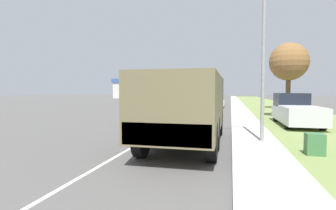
{
  "coord_description": "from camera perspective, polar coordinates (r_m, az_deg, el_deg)",
  "views": [
    {
      "loc": [
        3.54,
        1.6,
        2.1
      ],
      "look_at": [
        0.77,
        13.14,
        1.45
      ],
      "focal_mm": 28.0,
      "sensor_mm": 36.0,
      "label": 1
    }
  ],
  "objects": [
    {
      "name": "building_distant",
      "position": [
        76.3,
        -4.56,
        3.59
      ],
      "size": [
        16.36,
        12.88,
        5.38
      ],
      "color": "beige",
      "rests_on": "ground"
    },
    {
      "name": "tree_far_right",
      "position": [
        32.75,
        24.61,
        9.02
      ],
      "size": [
        3.68,
        3.68,
        7.47
      ],
      "color": "brown",
      "rests_on": "grass_strip_right"
    },
    {
      "name": "utility_box",
      "position": [
        9.78,
        29.31,
        -7.46
      ],
      "size": [
        0.55,
        0.45,
        0.7
      ],
      "color": "#3D7042",
      "rests_on": "grass_strip_right"
    },
    {
      "name": "ground_plane",
      "position": [
        38.62,
        8.21,
        -0.02
      ],
      "size": [
        180.0,
        180.0,
        0.0
      ],
      "primitive_type": "plane",
      "color": "#565451"
    },
    {
      "name": "lane_centre_stripe",
      "position": [
        38.62,
        8.21,
        -0.02
      ],
      "size": [
        0.12,
        120.0,
        0.0
      ],
      "color": "silver",
      "rests_on": "ground"
    },
    {
      "name": "car_nearest_ahead",
      "position": [
        21.17,
        -1.53,
        -0.85
      ],
      "size": [
        1.84,
        4.74,
        1.38
      ],
      "color": "black",
      "rests_on": "ground"
    },
    {
      "name": "lamp_post",
      "position": [
        11.08,
        19.03,
        14.38
      ],
      "size": [
        1.69,
        0.24,
        7.01
      ],
      "color": "gray",
      "rests_on": "sidewalk_right"
    },
    {
      "name": "grass_strip_right",
      "position": [
        38.83,
        21.41,
        -0.17
      ],
      "size": [
        7.0,
        120.0,
        0.02
      ],
      "color": "olive",
      "rests_on": "ground"
    },
    {
      "name": "military_truck",
      "position": [
        10.22,
        4.34,
        0.18
      ],
      "size": [
        2.5,
        7.32,
        2.7
      ],
      "color": "#474C38",
      "rests_on": "ground"
    },
    {
      "name": "tree_mid_right",
      "position": [
        22.53,
        24.82,
        8.45
      ],
      "size": [
        2.92,
        2.92,
        5.78
      ],
      "color": "brown",
      "rests_on": "grass_strip_right"
    },
    {
      "name": "pickup_truck",
      "position": [
        17.89,
        25.95,
        -1.03
      ],
      "size": [
        1.99,
        5.69,
        1.92
      ],
      "color": "silver",
      "rests_on": "grass_strip_right"
    },
    {
      "name": "sidewalk_right",
      "position": [
        38.47,
        14.9,
        -0.01
      ],
      "size": [
        1.8,
        120.0,
        0.12
      ],
      "color": "beige",
      "rests_on": "ground"
    },
    {
      "name": "car_third_ahead",
      "position": [
        47.43,
        6.99,
        1.34
      ],
      "size": [
        1.71,
        4.4,
        1.39
      ],
      "color": "silver",
      "rests_on": "ground"
    },
    {
      "name": "car_second_ahead",
      "position": [
        33.68,
        10.62,
        0.64
      ],
      "size": [
        1.76,
        4.74,
        1.47
      ],
      "color": "silver",
      "rests_on": "ground"
    }
  ]
}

